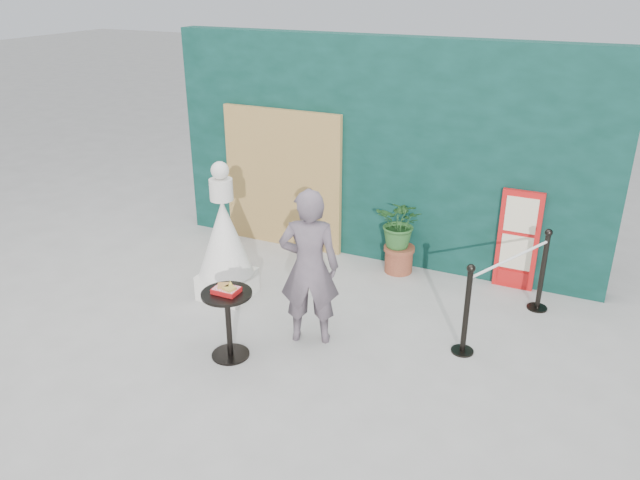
# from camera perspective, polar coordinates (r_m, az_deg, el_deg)

# --- Properties ---
(ground) EXTENTS (60.00, 60.00, 0.00)m
(ground) POSITION_cam_1_polar(r_m,az_deg,el_deg) (6.45, -4.61, -12.09)
(ground) COLOR #ADAAA5
(ground) RESTS_ON ground
(back_wall) EXTENTS (6.00, 0.30, 3.00)m
(back_wall) POSITION_cam_1_polar(r_m,az_deg,el_deg) (8.43, 5.66, 7.94)
(back_wall) COLOR black
(back_wall) RESTS_ON ground
(bamboo_fence) EXTENTS (1.80, 0.08, 2.00)m
(bamboo_fence) POSITION_cam_1_polar(r_m,az_deg,el_deg) (8.93, -3.44, 5.56)
(bamboo_fence) COLOR tan
(bamboo_fence) RESTS_ON ground
(woman) EXTENTS (0.74, 0.61, 1.74)m
(woman) POSITION_cam_1_polar(r_m,az_deg,el_deg) (6.55, -0.99, -2.52)
(woman) COLOR #675863
(woman) RESTS_ON ground
(menu_board) EXTENTS (0.50, 0.07, 1.30)m
(menu_board) POSITION_cam_1_polar(r_m,az_deg,el_deg) (8.13, 17.64, -0.05)
(menu_board) COLOR red
(menu_board) RESTS_ON ground
(statue) EXTENTS (0.68, 0.68, 1.73)m
(statue) POSITION_cam_1_polar(r_m,az_deg,el_deg) (7.61, -8.70, -0.32)
(statue) COLOR white
(statue) RESTS_ON ground
(cafe_table) EXTENTS (0.52, 0.52, 0.75)m
(cafe_table) POSITION_cam_1_polar(r_m,az_deg,el_deg) (6.50, -8.41, -6.73)
(cafe_table) COLOR black
(cafe_table) RESTS_ON ground
(food_basket) EXTENTS (0.26, 0.19, 0.11)m
(food_basket) POSITION_cam_1_polar(r_m,az_deg,el_deg) (6.36, -8.54, -4.48)
(food_basket) COLOR red
(food_basket) RESTS_ON cafe_table
(planter) EXTENTS (0.61, 0.53, 1.04)m
(planter) POSITION_cam_1_polar(r_m,az_deg,el_deg) (8.25, 7.35, 0.92)
(planter) COLOR #984A31
(planter) RESTS_ON ground
(stanchion_barrier) EXTENTS (0.84, 1.54, 1.03)m
(stanchion_barrier) POSITION_cam_1_polar(r_m,az_deg,el_deg) (7.20, 16.72, -4.41)
(stanchion_barrier) COLOR black
(stanchion_barrier) RESTS_ON ground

